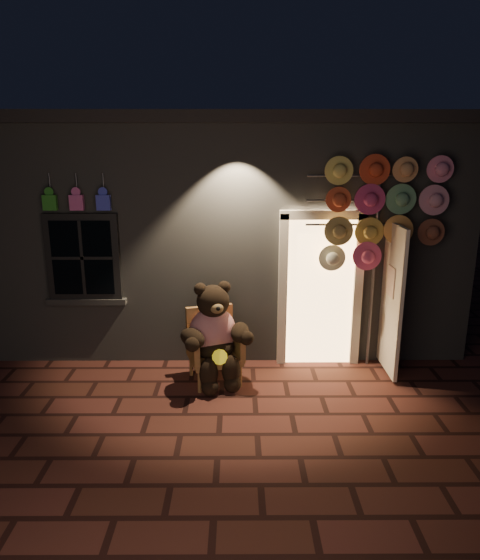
{
  "coord_description": "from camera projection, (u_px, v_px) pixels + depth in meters",
  "views": [
    {
      "loc": [
        0.2,
        -5.19,
        3.05
      ],
      "look_at": [
        0.24,
        1.0,
        1.35
      ],
      "focal_mm": 32.0,
      "sensor_mm": 36.0,
      "label": 1
    }
  ],
  "objects": [
    {
      "name": "ground",
      "position": [
        220.0,
        414.0,
        5.81
      ],
      "size": [
        60.0,
        60.0,
        0.0
      ],
      "primitive_type": "plane",
      "color": "#4E241D",
      "rests_on": "ground"
    },
    {
      "name": "hat_rack",
      "position": [
        381.0,
        211.0,
        6.46
      ],
      "size": [
        1.84,
        0.22,
        2.88
      ],
      "color": "#59595E",
      "rests_on": "ground"
    },
    {
      "name": "wicker_armchair",
      "position": [
        213.0,
        345.0,
        6.58
      ],
      "size": [
        0.8,
        0.76,
        0.96
      ],
      "rotation": [
        0.0,
        0.0,
        0.3
      ],
      "color": "#955C39",
      "rests_on": "ground"
    },
    {
      "name": "teddy_bear",
      "position": [
        214.0,
        335.0,
        6.41
      ],
      "size": [
        0.95,
        0.87,
        1.36
      ],
      "rotation": [
        0.0,
        0.0,
        0.3
      ],
      "color": "red",
      "rests_on": "ground"
    },
    {
      "name": "shop_building",
      "position": [
        226.0,
        217.0,
        9.19
      ],
      "size": [
        7.3,
        5.95,
        3.51
      ],
      "color": "slate",
      "rests_on": "ground"
    }
  ]
}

